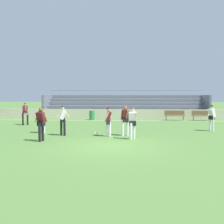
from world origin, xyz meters
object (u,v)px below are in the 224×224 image
(player_white_wide_right, at_px, (212,116))
(player_dark_wide_left, at_px, (108,119))
(trash_bin, at_px, (92,115))
(player_white_dropping_back, at_px, (63,118))
(player_white_overlapping, at_px, (133,121))
(bleacher_stand, at_px, (125,105))
(player_dark_on_ball, at_px, (125,118))
(bench_near_wall_gap, at_px, (175,114))
(player_dark_deep_cover, at_px, (25,112))
(player_white_challenging, at_px, (43,118))
(soccer_ball, at_px, (96,134))
(bench_far_left, at_px, (202,115))
(player_dark_trailing_run, at_px, (41,121))

(player_white_wide_right, bearing_deg, player_dark_wide_left, -157.71)
(player_dark_wide_left, bearing_deg, player_white_wide_right, 22.29)
(trash_bin, relative_size, player_white_dropping_back, 0.51)
(player_white_overlapping, xyz_separation_m, player_white_dropping_back, (-3.98, 1.02, 0.04))
(bleacher_stand, relative_size, player_white_overlapping, 10.50)
(player_dark_on_ball, xyz_separation_m, player_white_overlapping, (0.41, -1.19, -0.04))
(trash_bin, bearing_deg, bench_near_wall_gap, 0.16)
(player_dark_wide_left, xyz_separation_m, player_dark_deep_cover, (-6.91, 5.09, 0.07))
(player_white_dropping_back, bearing_deg, bench_near_wall_gap, 50.07)
(player_dark_wide_left, height_order, player_white_overlapping, player_white_overlapping)
(player_dark_wide_left, bearing_deg, bench_near_wall_gap, 61.23)
(trash_bin, bearing_deg, player_white_challenging, -101.34)
(player_dark_wide_left, xyz_separation_m, soccer_ball, (-0.72, 0.21, -0.84))
(player_dark_deep_cover, bearing_deg, bench_far_left, 17.24)
(player_dark_wide_left, bearing_deg, player_white_dropping_back, 176.36)
(player_white_overlapping, height_order, player_white_wide_right, player_white_wide_right)
(player_dark_trailing_run, bearing_deg, bench_near_wall_gap, 53.29)
(player_dark_on_ball, xyz_separation_m, player_white_challenging, (-5.02, 0.65, -0.07))
(player_dark_wide_left, distance_m, player_dark_trailing_run, 3.68)
(trash_bin, relative_size, player_white_overlapping, 0.53)
(trash_bin, bearing_deg, player_white_overlapping, -70.56)
(player_dark_wide_left, xyz_separation_m, player_white_wide_right, (6.46, 2.65, 0.04))
(bench_far_left, bearing_deg, bleacher_stand, 150.60)
(trash_bin, xyz_separation_m, player_white_challenging, (-1.73, -8.63, 0.52))
(player_dark_trailing_run, bearing_deg, player_white_dropping_back, 73.24)
(player_dark_on_ball, distance_m, player_white_wide_right, 5.99)
(trash_bin, bearing_deg, player_white_dropping_back, -91.70)
(player_dark_trailing_run, bearing_deg, player_dark_wide_left, 28.92)
(player_dark_on_ball, relative_size, player_white_wide_right, 1.02)
(player_dark_trailing_run, bearing_deg, trash_bin, 85.65)
(bench_near_wall_gap, relative_size, soccer_ball, 8.18)
(bench_far_left, distance_m, bench_near_wall_gap, 2.46)
(player_dark_wide_left, distance_m, player_dark_on_ball, 0.99)
(trash_bin, height_order, player_white_overlapping, player_white_overlapping)
(soccer_ball, bearing_deg, bleacher_stand, 84.18)
(trash_bin, bearing_deg, player_dark_trailing_run, -94.35)
(trash_bin, xyz_separation_m, player_white_wide_right, (8.81, -6.97, 0.56))
(bench_near_wall_gap, distance_m, player_white_overlapping, 11.22)
(bench_far_left, height_order, trash_bin, bench_far_left)
(player_white_challenging, relative_size, soccer_ball, 7.31)
(bench_far_left, distance_m, player_dark_deep_cover, 15.36)
(bleacher_stand, distance_m, player_white_challenging, 13.52)
(bench_far_left, distance_m, player_white_overlapping, 12.31)
(trash_bin, distance_m, player_white_overlapping, 11.12)
(player_dark_on_ball, xyz_separation_m, player_dark_trailing_run, (-4.15, -2.12, -0.00))
(bench_near_wall_gap, distance_m, player_white_dropping_back, 12.36)
(player_white_wide_right, distance_m, soccer_ball, 7.63)
(player_white_dropping_back, relative_size, soccer_ball, 7.78)
(player_white_overlapping, relative_size, player_dark_trailing_run, 0.97)
(bleacher_stand, relative_size, player_white_wide_right, 10.36)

